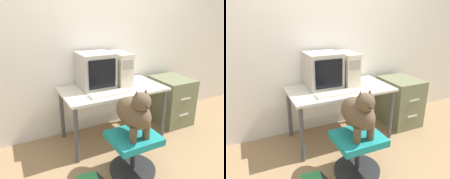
# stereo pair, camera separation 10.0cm
# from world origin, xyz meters

# --- Properties ---
(ground_plane) EXTENTS (12.00, 12.00, 0.00)m
(ground_plane) POSITION_xyz_m (0.00, 0.00, 0.00)
(ground_plane) COLOR #937551
(wall_back) EXTENTS (8.00, 0.05, 2.60)m
(wall_back) POSITION_xyz_m (0.00, 0.76, 1.30)
(wall_back) COLOR silver
(wall_back) RESTS_ON ground_plane
(desk) EXTENTS (1.29, 0.69, 0.70)m
(desk) POSITION_xyz_m (0.00, 0.35, 0.62)
(desk) COLOR silver
(desk) RESTS_ON ground_plane
(crt_monitor) EXTENTS (0.41, 0.41, 0.44)m
(crt_monitor) POSITION_xyz_m (-0.18, 0.47, 0.92)
(crt_monitor) COLOR #B7B2A8
(crt_monitor) RESTS_ON desk
(pc_tower) EXTENTS (0.18, 0.44, 0.42)m
(pc_tower) POSITION_xyz_m (0.15, 0.45, 0.91)
(pc_tower) COLOR beige
(pc_tower) RESTS_ON desk
(keyboard) EXTENTS (0.47, 0.15, 0.03)m
(keyboard) POSITION_xyz_m (-0.15, 0.15, 0.71)
(keyboard) COLOR beige
(keyboard) RESTS_ON desk
(computer_mouse) EXTENTS (0.06, 0.04, 0.03)m
(computer_mouse) POSITION_xyz_m (0.14, 0.16, 0.72)
(computer_mouse) COLOR silver
(computer_mouse) RESTS_ON desk
(office_chair) EXTENTS (0.49, 0.49, 0.44)m
(office_chair) POSITION_xyz_m (-0.13, -0.36, 0.25)
(office_chair) COLOR #262628
(office_chair) RESTS_ON ground_plane
(dog) EXTENTS (0.27, 0.50, 0.52)m
(dog) POSITION_xyz_m (-0.13, -0.36, 0.69)
(dog) COLOR brown
(dog) RESTS_ON office_chair
(filing_cabinet) EXTENTS (0.48, 0.59, 0.69)m
(filing_cabinet) POSITION_xyz_m (0.99, 0.36, 0.35)
(filing_cabinet) COLOR #6B7251
(filing_cabinet) RESTS_ON ground_plane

